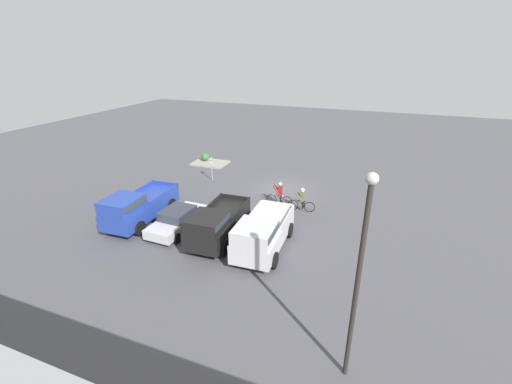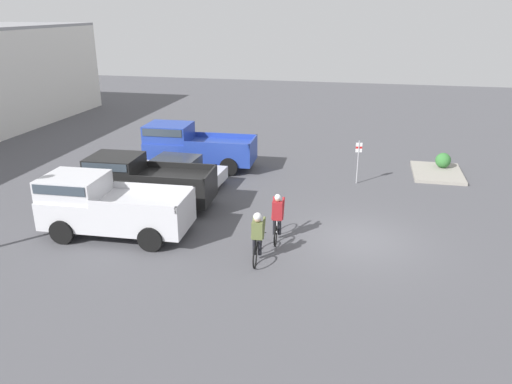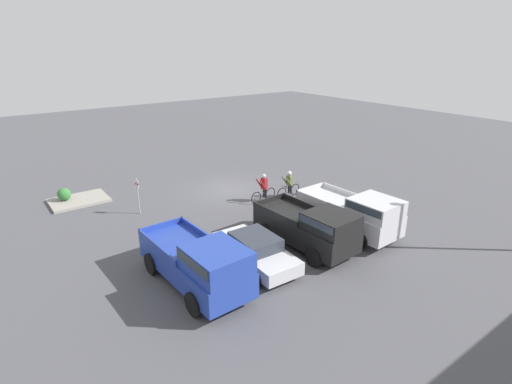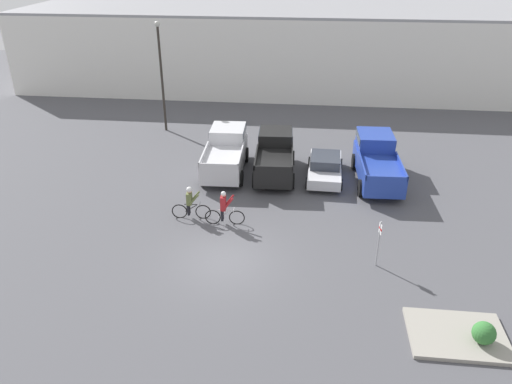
% 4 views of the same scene
% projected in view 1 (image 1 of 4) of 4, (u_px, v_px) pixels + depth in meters
% --- Properties ---
extents(ground_plane, '(80.00, 80.00, 0.00)m').
position_uv_depth(ground_plane, '(284.00, 189.00, 26.82)').
color(ground_plane, '#4C4C51').
extents(pickup_truck_0, '(2.47, 5.33, 2.17)m').
position_uv_depth(pickup_truck_0, '(262.00, 233.00, 18.19)').
color(pickup_truck_0, silver).
rests_on(pickup_truck_0, ground_plane).
extents(pickup_truck_1, '(2.41, 5.16, 2.12)m').
position_uv_depth(pickup_truck_1, '(216.00, 223.00, 19.25)').
color(pickup_truck_1, black).
rests_on(pickup_truck_1, ground_plane).
extents(sedan_0, '(2.05, 4.44, 1.34)m').
position_uv_depth(sedan_0, '(178.00, 219.00, 20.68)').
color(sedan_0, silver).
rests_on(sedan_0, ground_plane).
extents(pickup_truck_2, '(2.45, 5.61, 2.22)m').
position_uv_depth(pickup_truck_2, '(137.00, 206.00, 21.20)').
color(pickup_truck_2, '#233D9E').
rests_on(pickup_truck_2, ground_plane).
extents(cyclist_0, '(1.87, 0.48, 1.72)m').
position_uv_depth(cyclist_0, '(280.00, 194.00, 23.85)').
color(cyclist_0, black).
rests_on(cyclist_0, ground_plane).
extents(cyclist_1, '(1.87, 0.48, 1.68)m').
position_uv_depth(cyclist_1, '(302.00, 199.00, 22.98)').
color(cyclist_1, black).
rests_on(cyclist_1, ground_plane).
extents(fire_lane_sign, '(0.08, 0.30, 2.07)m').
position_uv_depth(fire_lane_sign, '(212.00, 166.00, 28.13)').
color(fire_lane_sign, '#9E9EA3').
rests_on(fire_lane_sign, ground_plane).
extents(lamppost, '(0.36, 0.36, 7.26)m').
position_uv_depth(lamppost, '(359.00, 270.00, 10.03)').
color(lamppost, '#2D2823').
rests_on(lamppost, ground_plane).
extents(curb_island, '(3.21, 2.36, 0.15)m').
position_uv_depth(curb_island, '(210.00, 163.00, 32.69)').
color(curb_island, gray).
rests_on(curb_island, ground_plane).
extents(shrub, '(0.76, 0.76, 0.76)m').
position_uv_depth(shrub, '(205.00, 157.00, 33.01)').
color(shrub, '#337033').
rests_on(shrub, curb_island).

